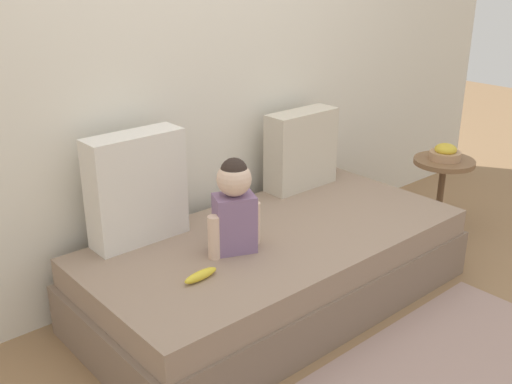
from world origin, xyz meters
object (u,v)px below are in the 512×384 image
throw_pillow_left (137,188)px  side_table (442,177)px  toddler (234,204)px  couch (276,268)px  banana (201,275)px  fruit_bowl (445,153)px  throw_pillow_right (301,150)px

throw_pillow_left → side_table: bearing=-13.7°
throw_pillow_left → toddler: (0.27, -0.39, -0.03)m
couch → banana: 0.61m
couch → fruit_bowl: bearing=-3.3°
couch → toddler: bearing=-178.4°
toddler → side_table: 1.61m
side_table → throw_pillow_left: bearing=166.3°
throw_pillow_left → throw_pillow_right: size_ratio=1.16×
throw_pillow_right → banana: (-1.09, -0.50, -0.21)m
couch → throw_pillow_right: bearing=35.0°
couch → throw_pillow_right: size_ratio=4.36×
fruit_bowl → banana: bearing=-178.6°
toddler → fruit_bowl: bearing=-2.5°
toddler → fruit_bowl: size_ratio=2.36×
couch → banana: (-0.55, -0.12, 0.22)m
couch → side_table: side_table is taller
throw_pillow_left → throw_pillow_right: (1.08, 0.00, -0.04)m
throw_pillow_right → side_table: 0.94m
fruit_bowl → couch: bearing=176.7°
couch → throw_pillow_right: (0.54, 0.38, 0.42)m
couch → throw_pillow_left: throw_pillow_left is taller
banana → side_table: (1.88, 0.05, -0.03)m
throw_pillow_right → fruit_bowl: 0.91m
throw_pillow_right → side_table: throw_pillow_right is taller
throw_pillow_right → side_table: size_ratio=0.91×
couch → throw_pillow_left: (-0.54, 0.38, 0.46)m
side_table → fruit_bowl: bearing=0.0°
couch → side_table: bearing=-3.3°
throw_pillow_left → throw_pillow_right: 1.08m
banana → throw_pillow_left: bearing=88.7°
throw_pillow_left → fruit_bowl: (1.87, -0.46, -0.11)m
couch → throw_pillow_left: size_ratio=3.75×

